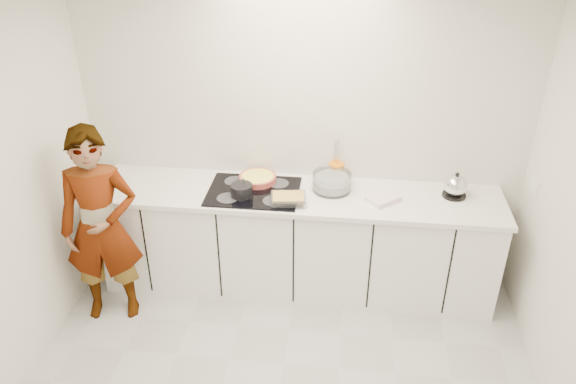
# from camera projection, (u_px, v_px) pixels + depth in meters

# --- Properties ---
(ceiling) EXTENTS (3.60, 3.20, 0.00)m
(ceiling) POSITION_uv_depth(u_px,v_px,m) (272.00, 7.00, 2.50)
(ceiling) COLOR white
(ceiling) RESTS_ON wall_back
(wall_back) EXTENTS (3.60, 0.00, 2.60)m
(wall_back) POSITION_uv_depth(u_px,v_px,m) (302.00, 132.00, 4.53)
(wall_back) COLOR silver
(wall_back) RESTS_ON ground
(base_cabinets) EXTENTS (3.20, 0.58, 0.87)m
(base_cabinets) POSITION_uv_depth(u_px,v_px,m) (297.00, 243.00, 4.68)
(base_cabinets) COLOR white
(base_cabinets) RESTS_ON floor
(countertop) EXTENTS (3.24, 0.64, 0.04)m
(countertop) POSITION_uv_depth(u_px,v_px,m) (298.00, 196.00, 4.45)
(countertop) COLOR white
(countertop) RESTS_ON base_cabinets
(hob) EXTENTS (0.72, 0.54, 0.01)m
(hob) POSITION_uv_depth(u_px,v_px,m) (254.00, 191.00, 4.46)
(hob) COLOR black
(hob) RESTS_ON countertop
(tart_dish) EXTENTS (0.35, 0.35, 0.05)m
(tart_dish) POSITION_uv_depth(u_px,v_px,m) (258.00, 178.00, 4.58)
(tart_dish) COLOR #B5473C
(tart_dish) RESTS_ON hob
(saucepan) EXTENTS (0.22, 0.22, 0.16)m
(saucepan) POSITION_uv_depth(u_px,v_px,m) (242.00, 190.00, 4.36)
(saucepan) COLOR black
(saucepan) RESTS_ON hob
(baking_dish) EXTENTS (0.29, 0.23, 0.05)m
(baking_dish) POSITION_uv_depth(u_px,v_px,m) (288.00, 198.00, 4.29)
(baking_dish) COLOR silver
(baking_dish) RESTS_ON hob
(mixing_bowl) EXTENTS (0.32, 0.32, 0.14)m
(mixing_bowl) POSITION_uv_depth(u_px,v_px,m) (332.00, 182.00, 4.46)
(mixing_bowl) COLOR silver
(mixing_bowl) RESTS_ON countertop
(tea_towel) EXTENTS (0.30, 0.29, 0.04)m
(tea_towel) POSITION_uv_depth(u_px,v_px,m) (383.00, 198.00, 4.34)
(tea_towel) COLOR white
(tea_towel) RESTS_ON countertop
(kettle) EXTENTS (0.21, 0.21, 0.21)m
(kettle) POSITION_uv_depth(u_px,v_px,m) (455.00, 186.00, 4.36)
(kettle) COLOR black
(kettle) RESTS_ON countertop
(utensil_crock) EXTENTS (0.15, 0.15, 0.15)m
(utensil_crock) POSITION_uv_depth(u_px,v_px,m) (336.00, 172.00, 4.60)
(utensil_crock) COLOR orange
(utensil_crock) RESTS_ON countertop
(cook) EXTENTS (0.66, 0.51, 1.61)m
(cook) POSITION_uv_depth(u_px,v_px,m) (101.00, 228.00, 4.21)
(cook) COLOR white
(cook) RESTS_ON floor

